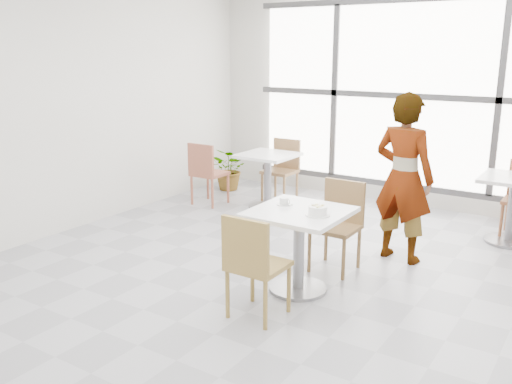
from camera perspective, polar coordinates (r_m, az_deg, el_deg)
The scene contains 14 objects.
floor at distance 5.01m, azimuth 1.92°, elevation -10.39°, with size 7.00×7.00×0.00m, color #9E9EA5.
wall_back at distance 7.78m, azimuth 15.81°, elevation 9.52°, with size 6.00×6.00×0.00m, color silver.
wall_left at distance 6.65m, azimuth -20.85°, elevation 8.34°, with size 7.00×7.00×0.00m, color silver.
window at distance 7.71m, azimuth 15.66°, elevation 9.49°, with size 4.60×0.07×2.52m.
main_table at distance 4.90m, azimuth 4.45°, elevation -4.44°, with size 0.80×0.80×0.75m.
chair_near at distance 4.38m, azimuth -0.33°, elevation -7.07°, with size 0.42×0.42×0.87m.
chair_far at distance 5.47m, azimuth 8.55°, elevation -2.76°, with size 0.42×0.42×0.87m.
oatmeal_bowl at distance 4.69m, azimuth 6.38°, elevation -1.89°, with size 0.21×0.21×0.10m.
coffee_cup at distance 4.98m, azimuth 2.93°, elevation -0.99°, with size 0.16×0.13×0.07m.
person at distance 5.72m, azimuth 14.96°, elevation 1.38°, with size 0.63×0.41×1.71m, color black.
bg_table_left at distance 7.45m, azimuth 1.22°, elevation 1.97°, with size 0.70×0.70×0.75m.
bg_chair_left_near at distance 7.62m, azimuth -5.18°, elevation 2.30°, with size 0.42×0.42×0.87m.
bg_chair_left_far at distance 7.86m, azimuth 2.78°, elevation 2.72°, with size 0.42×0.42×0.87m.
plant_left at distance 8.46m, azimuth -2.69°, elevation 2.37°, with size 0.59×0.51×0.65m, color #4D8044.
Camera 1 is at (2.36, -3.88, 2.12)m, focal length 38.84 mm.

